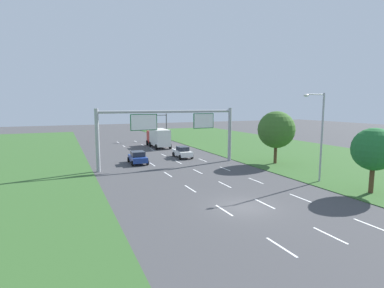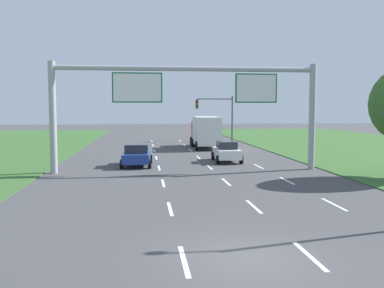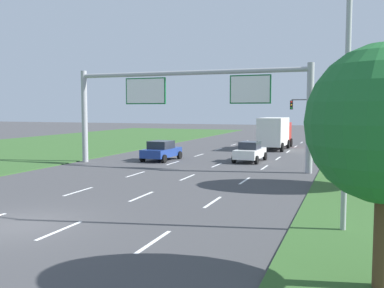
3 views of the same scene
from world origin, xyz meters
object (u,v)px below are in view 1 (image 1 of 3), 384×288
object	(u,v)px
box_truck	(158,137)
roadside_tree_mid	(276,130)
car_lead_silver	(138,157)
roadside_tree_near	(374,149)
street_lamp	(319,130)
car_near_red	(183,152)
sign_gantry	(170,126)
traffic_light_mast	(158,122)

from	to	relation	value
box_truck	roadside_tree_mid	size ratio (longest dim) A/B	1.12
car_lead_silver	roadside_tree_near	bearing A→B (deg)	-51.72
car_lead_silver	street_lamp	distance (m)	21.46
car_near_red	box_truck	bearing A→B (deg)	91.95
sign_gantry	roadside_tree_mid	xyz separation A→B (m)	(12.50, -4.19, -0.56)
sign_gantry	street_lamp	size ratio (longest dim) A/B	2.03
sign_gantry	roadside_tree_near	bearing A→B (deg)	-57.08
car_near_red	roadside_tree_near	distance (m)	23.96
street_lamp	roadside_tree_mid	size ratio (longest dim) A/B	1.28
car_lead_silver	roadside_tree_mid	world-z (taller)	roadside_tree_mid
car_near_red	sign_gantry	xyz separation A→B (m)	(-3.43, -4.64, 4.10)
roadside_tree_mid	car_lead_silver	bearing A→B (deg)	155.79
sign_gantry	car_near_red	bearing A→B (deg)	53.56
car_lead_silver	box_truck	distance (m)	14.81
street_lamp	sign_gantry	bearing A→B (deg)	127.95
sign_gantry	roadside_tree_mid	world-z (taller)	sign_gantry
car_near_red	roadside_tree_near	size ratio (longest dim) A/B	0.72
sign_gantry	car_lead_silver	bearing A→B (deg)	138.85
car_near_red	roadside_tree_mid	bearing A→B (deg)	-42.17
car_lead_silver	roadside_tree_mid	distance (m)	17.76
car_near_red	roadside_tree_near	world-z (taller)	roadside_tree_near
box_truck	sign_gantry	bearing A→B (deg)	-101.14
traffic_light_mast	street_lamp	world-z (taller)	street_lamp
street_lamp	roadside_tree_mid	bearing A→B (deg)	75.60
box_truck	roadside_tree_mid	bearing A→B (deg)	-64.92
traffic_light_mast	sign_gantry	bearing A→B (deg)	-103.87
box_truck	sign_gantry	size ratio (longest dim) A/B	0.43
car_lead_silver	sign_gantry	distance (m)	6.07
car_lead_silver	roadside_tree_near	size ratio (longest dim) A/B	0.72
car_lead_silver	box_truck	xyz separation A→B (m)	(6.83, 13.10, 0.94)
traffic_light_mast	roadside_tree_mid	world-z (taller)	roadside_tree_mid
sign_gantry	street_lamp	xyz separation A→B (m)	(10.21, -13.09, 0.20)
car_near_red	street_lamp	world-z (taller)	street_lamp
street_lamp	car_near_red	bearing A→B (deg)	110.93
traffic_light_mast	street_lamp	distance (m)	39.11
car_near_red	box_truck	size ratio (longest dim) A/B	0.53
box_truck	roadside_tree_near	world-z (taller)	roadside_tree_near
traffic_light_mast	roadside_tree_mid	distance (m)	30.62
car_lead_silver	roadside_tree_mid	size ratio (longest dim) A/B	0.60
car_lead_silver	roadside_tree_mid	bearing A→B (deg)	-21.62
car_lead_silver	sign_gantry	world-z (taller)	sign_gantry
box_truck	traffic_light_mast	bearing A→B (deg)	74.33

